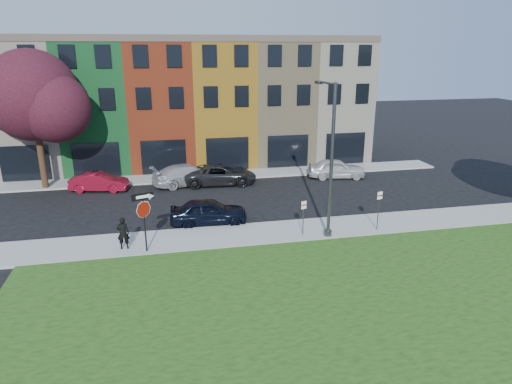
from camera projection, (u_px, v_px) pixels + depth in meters
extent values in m
plane|color=black|center=(278.00, 259.00, 21.78)|extent=(120.00, 120.00, 0.00)
cube|color=#999791|center=(299.00, 230.00, 24.95)|extent=(40.00, 3.00, 0.12)
cube|color=#999791|center=(192.00, 177.00, 35.16)|extent=(40.00, 2.40, 0.12)
cube|color=beige|center=(35.00, 107.00, 37.08)|extent=(5.00, 10.00, 10.00)
cube|color=#227D37|center=(99.00, 105.00, 38.06)|extent=(5.00, 10.00, 10.00)
cube|color=#B03B1D|center=(160.00, 104.00, 39.04)|extent=(5.00, 10.00, 10.00)
cube|color=gold|center=(218.00, 102.00, 40.02)|extent=(5.00, 10.00, 10.00)
cube|color=#988962|center=(273.00, 101.00, 41.00)|extent=(5.00, 10.00, 10.00)
cube|color=beige|center=(326.00, 100.00, 41.97)|extent=(5.00, 10.00, 10.00)
cube|color=black|center=(196.00, 155.00, 35.88)|extent=(30.00, 0.12, 2.60)
cylinder|color=black|center=(145.00, 223.00, 21.87)|extent=(0.08, 0.08, 2.90)
cylinder|color=white|center=(144.00, 209.00, 21.63)|extent=(0.82, 0.30, 0.85)
cylinder|color=maroon|center=(144.00, 209.00, 21.61)|extent=(0.78, 0.27, 0.81)
cube|color=black|center=(143.00, 197.00, 21.44)|extent=(1.01, 0.37, 0.34)
cube|color=white|center=(143.00, 197.00, 21.41)|extent=(0.63, 0.23, 0.14)
imported|color=black|center=(123.00, 233.00, 22.35)|extent=(0.62, 0.42, 1.65)
imported|color=black|center=(209.00, 212.00, 25.85)|extent=(2.17, 4.50, 1.48)
imported|color=maroon|center=(99.00, 182.00, 31.80)|extent=(2.83, 4.47, 1.31)
imported|color=#A9A9AE|center=(188.00, 175.00, 33.21)|extent=(4.84, 6.33, 1.52)
imported|color=black|center=(220.00, 174.00, 33.36)|extent=(3.05, 5.58, 1.47)
imported|color=silver|center=(336.00, 168.00, 34.97)|extent=(3.27, 4.94, 1.47)
cylinder|color=#414245|center=(331.00, 163.00, 22.94)|extent=(0.18, 0.18, 7.92)
cylinder|color=#414245|center=(328.00, 233.00, 24.10)|extent=(0.40, 0.40, 0.30)
cylinder|color=#414245|center=(327.00, 83.00, 22.69)|extent=(0.22, 2.00, 0.12)
cube|color=#414245|center=(319.00, 82.00, 23.71)|extent=(0.28, 0.56, 0.16)
cylinder|color=#414245|center=(303.00, 217.00, 23.99)|extent=(0.05, 0.05, 1.94)
cube|color=white|center=(304.00, 205.00, 23.75)|extent=(0.31, 0.11, 0.42)
cube|color=maroon|center=(304.00, 205.00, 23.73)|extent=(0.31, 0.10, 0.06)
cylinder|color=#414245|center=(378.00, 210.00, 24.60)|extent=(0.05, 0.05, 2.28)
cube|color=white|center=(380.00, 195.00, 24.32)|extent=(0.32, 0.09, 0.42)
cube|color=maroon|center=(380.00, 196.00, 24.30)|extent=(0.31, 0.08, 0.06)
cylinder|color=black|center=(42.00, 158.00, 31.76)|extent=(0.44, 0.44, 4.29)
sphere|color=black|center=(32.00, 95.00, 30.46)|extent=(6.10, 6.10, 6.10)
sphere|color=black|center=(55.00, 108.00, 30.13)|extent=(4.57, 4.57, 4.57)
sphere|color=black|center=(16.00, 103.00, 31.37)|extent=(4.27, 4.27, 4.27)
sphere|color=black|center=(37.00, 78.00, 30.76)|extent=(3.66, 3.66, 3.66)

